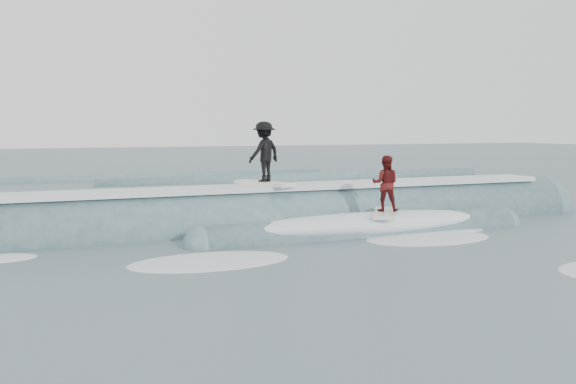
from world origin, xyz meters
name	(u,v)px	position (x,y,z in m)	size (l,w,h in m)	color
ground	(328,248)	(0.00, 0.00, 0.00)	(160.00, 160.00, 0.00)	#435861
breaking_wave	(286,227)	(0.24, 3.15, 0.04)	(21.82, 3.93, 2.29)	#3B5D63
surfer_black	(264,154)	(-0.30, 3.44, 2.08)	(1.28, 2.06, 1.79)	white
surfer_red	(385,188)	(2.31, 1.24, 1.23)	(1.54, 1.98, 1.59)	silver
whitewater	(368,250)	(0.72, -0.62, 0.00)	(13.64, 7.64, 0.10)	white
far_swells	(176,185)	(0.48, 17.65, 0.00)	(37.67, 8.65, 0.80)	#3B5D63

